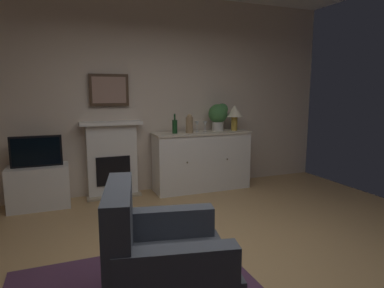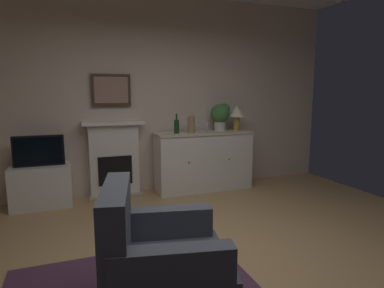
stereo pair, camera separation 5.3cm
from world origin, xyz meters
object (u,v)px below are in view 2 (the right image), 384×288
tv_set (39,151)px  vase_decorative (191,124)px  wine_glass_left (199,124)px  wine_glass_center (207,124)px  wine_bottle (177,126)px  table_lamp (237,113)px  armchair (158,263)px  tv_cabinet (42,186)px  fireplace_unit (114,159)px  potted_plant_small (221,115)px  sideboard_cabinet (204,161)px  framed_picture (111,90)px

tv_set → vase_decorative: bearing=-1.1°
wine_glass_left → vase_decorative: (-0.15, -0.06, 0.02)m
wine_glass_center → wine_bottle: bearing=177.8°
table_lamp → armchair: bearing=-127.0°
wine_bottle → tv_cabinet: (-1.87, 0.04, -0.73)m
wine_glass_left → fireplace_unit: bearing=172.6°
wine_glass_left → armchair: bearing=-116.9°
potted_plant_small → fireplace_unit: bearing=175.4°
sideboard_cabinet → potted_plant_small: bearing=8.4°
sideboard_cabinet → wine_glass_left: (-0.07, 0.01, 0.57)m
wine_glass_center → potted_plant_small: (0.27, 0.09, 0.13)m
table_lamp → armchair: (-1.97, -2.61, -0.80)m
wine_glass_left → wine_bottle: bearing=-174.1°
fireplace_unit → armchair: 2.80m
fireplace_unit → sideboard_cabinet: fireplace_unit is taller
table_lamp → vase_decorative: size_ratio=1.42×
fireplace_unit → potted_plant_small: (1.65, -0.13, 0.62)m
wine_glass_center → tv_set: bearing=179.1°
fireplace_unit → framed_picture: framed_picture is taller
wine_bottle → wine_glass_left: size_ratio=1.76×
vase_decorative → tv_cabinet: 2.23m
vase_decorative → armchair: (-1.18, -2.56, -0.66)m
wine_bottle → vase_decorative: bearing=-6.4°
tv_cabinet → tv_set: size_ratio=1.21×
wine_bottle → tv_set: 1.89m
fireplace_unit → wine_glass_center: size_ratio=6.67×
wine_glass_left → framed_picture: bearing=170.6°
sideboard_cabinet → potted_plant_small: 0.77m
table_lamp → framed_picture: bearing=173.3°
wine_bottle → armchair: 2.83m
tv_set → potted_plant_small: bearing=1.2°
sideboard_cabinet → potted_plant_small: size_ratio=3.52×
table_lamp → wine_glass_left: table_lamp is taller
wine_glass_center → armchair: wine_glass_center is taller
framed_picture → wine_bottle: framed_picture is taller
sideboard_cabinet → wine_glass_left: size_ratio=9.17×
tv_set → potted_plant_small: 2.65m
fireplace_unit → wine_bottle: (0.90, -0.20, 0.47)m
wine_glass_left → potted_plant_small: (0.38, 0.03, 0.13)m
wine_glass_center → vase_decorative: size_ratio=0.59×
sideboard_cabinet → tv_cabinet: size_ratio=2.02×
framed_picture → armchair: framed_picture is taller
tv_cabinet → armchair: (0.91, -2.63, 0.10)m
vase_decorative → framed_picture: bearing=166.3°
framed_picture → potted_plant_small: 1.70m
sideboard_cabinet → table_lamp: size_ratio=3.78×
sideboard_cabinet → wine_bottle: wine_bottle is taller
vase_decorative → tv_set: bearing=178.9°
wine_bottle → vase_decorative: wine_bottle is taller
fireplace_unit → framed_picture: 0.99m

